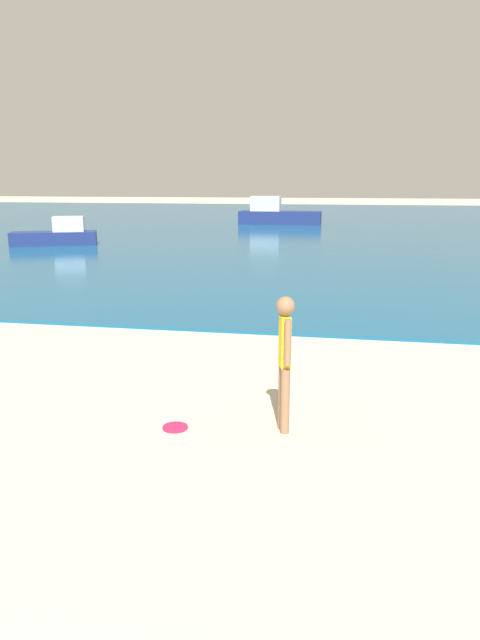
# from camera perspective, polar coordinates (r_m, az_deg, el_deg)

# --- Properties ---
(water) EXTENTS (160.00, 60.00, 0.06)m
(water) POSITION_cam_1_polar(r_m,az_deg,el_deg) (40.47, 8.08, 9.43)
(water) COLOR #14567F
(water) RESTS_ON ground
(person_standing) EXTENTS (0.21, 0.34, 1.56)m
(person_standing) POSITION_cam_1_polar(r_m,az_deg,el_deg) (6.50, 4.38, -3.53)
(person_standing) COLOR #936B4C
(person_standing) RESTS_ON ground
(frisbee) EXTENTS (0.29, 0.29, 0.03)m
(frisbee) POSITION_cam_1_polar(r_m,az_deg,el_deg) (6.88, -6.35, -10.38)
(frisbee) COLOR #E51E4C
(frisbee) RESTS_ON ground
(boat_near) EXTENTS (3.75, 2.39, 1.22)m
(boat_near) POSITION_cam_1_polar(r_m,az_deg,el_deg) (26.76, -17.41, 7.91)
(boat_near) COLOR navy
(boat_near) RESTS_ON water
(boat_far) EXTENTS (5.18, 1.67, 1.76)m
(boat_far) POSITION_cam_1_polar(r_m,az_deg,el_deg) (37.96, 3.63, 10.24)
(boat_far) COLOR navy
(boat_far) RESTS_ON water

